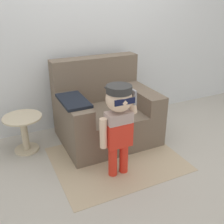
% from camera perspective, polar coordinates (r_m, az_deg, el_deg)
% --- Properties ---
extents(ground_plane, '(10.00, 10.00, 0.00)m').
position_cam_1_polar(ground_plane, '(3.09, 0.86, -7.07)').
color(ground_plane, '#ADA89E').
extents(wall_back, '(10.00, 0.05, 2.60)m').
position_cam_1_polar(wall_back, '(3.34, -5.07, 18.93)').
color(wall_back, silver).
rests_on(wall_back, ground_plane).
extents(armchair, '(1.09, 0.88, 0.93)m').
position_cam_1_polar(armchair, '(3.11, -1.64, -0.00)').
color(armchair, '#6B5B4C').
rests_on(armchair, ground_plane).
extents(person_child, '(0.37, 0.28, 0.90)m').
position_cam_1_polar(person_child, '(2.33, 1.44, -1.23)').
color(person_child, red).
rests_on(person_child, ground_plane).
extents(side_table, '(0.41, 0.41, 0.42)m').
position_cam_1_polar(side_table, '(3.02, -18.58, -3.74)').
color(side_table, beige).
rests_on(side_table, ground_plane).
extents(rug, '(1.30, 1.07, 0.01)m').
position_cam_1_polar(rug, '(2.84, 0.97, -10.09)').
color(rug, tan).
rests_on(rug, ground_plane).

